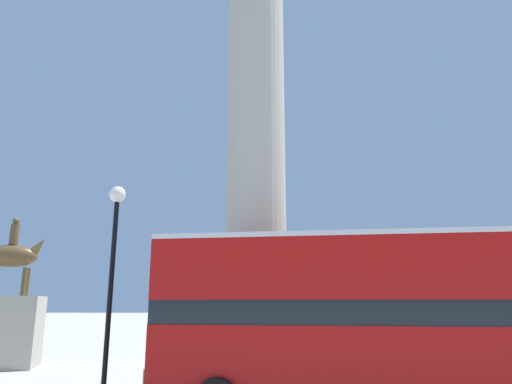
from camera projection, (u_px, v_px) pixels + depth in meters
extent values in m
plane|color=#ADA89E|center=(256.00, 383.00, 14.93)|extent=(200.00, 200.00, 0.00)
cube|color=#ADA593|center=(256.00, 370.00, 15.03)|extent=(5.86, 5.86, 0.81)
cube|color=#ADA593|center=(256.00, 344.00, 15.22)|extent=(4.22, 4.22, 0.81)
cube|color=#ADA593|center=(256.00, 319.00, 15.41)|extent=(2.58, 2.58, 0.81)
cylinder|color=#ADA593|center=(256.00, 55.00, 17.75)|extent=(2.14, 2.14, 19.05)
cube|color=#A80F0C|center=(393.00, 359.00, 10.66)|extent=(11.36, 3.63, 1.60)
cube|color=black|center=(390.00, 312.00, 10.91)|extent=(11.36, 3.58, 0.55)
cube|color=#A80F0C|center=(387.00, 270.00, 11.14)|extent=(11.36, 3.63, 1.42)
cube|color=silver|center=(385.00, 239.00, 11.32)|extent=(11.36, 3.63, 0.12)
cylinder|color=black|center=(239.00, 382.00, 12.26)|extent=(1.02, 0.40, 1.00)
cube|color=#ADA593|center=(2.00, 332.00, 18.62)|extent=(3.27, 2.73, 2.84)
ellipsoid|color=brown|center=(12.00, 256.00, 19.34)|extent=(2.26, 1.50, 0.95)
cone|color=brown|center=(38.00, 247.00, 19.67)|extent=(1.03, 0.76, 1.00)
cylinder|color=brown|center=(14.00, 235.00, 19.56)|extent=(0.36, 0.36, 0.90)
sphere|color=brown|center=(16.00, 221.00, 19.70)|extent=(0.28, 0.28, 0.28)
cylinder|color=brown|center=(27.00, 282.00, 19.49)|extent=(0.20, 0.20, 1.18)
cylinder|color=brown|center=(24.00, 282.00, 18.99)|extent=(0.20, 0.20, 1.18)
cylinder|color=black|center=(110.00, 297.00, 12.80)|extent=(0.14, 0.14, 5.46)
sphere|color=white|center=(118.00, 194.00, 13.50)|extent=(0.49, 0.49, 0.49)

